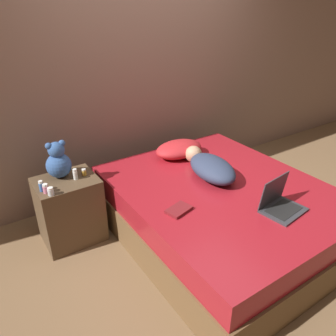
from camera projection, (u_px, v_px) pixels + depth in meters
name	position (u px, v px, depth m)	size (l,w,h in m)	color
ground_plane	(218.00, 234.00, 3.03)	(12.00, 12.00, 0.00)	brown
wall_back	(145.00, 68.00, 3.36)	(8.00, 0.06, 2.60)	#846656
bed	(220.00, 211.00, 2.91)	(1.62, 1.96, 0.51)	brown
nightstand	(70.00, 210.00, 2.85)	(0.50, 0.41, 0.60)	brown
pillow	(179.00, 149.00, 3.29)	(0.50, 0.34, 0.16)	red
person_lying	(210.00, 167.00, 2.92)	(0.41, 0.73, 0.18)	#2D3851
laptop	(280.00, 203.00, 2.46)	(0.35, 0.28, 0.25)	#333338
teddy_bear	(58.00, 162.00, 2.71)	(0.21, 0.21, 0.32)	#335693
bottle_white	(75.00, 174.00, 2.71)	(0.04, 0.04, 0.09)	white
bottle_amber	(84.00, 172.00, 2.77)	(0.04, 0.04, 0.06)	gold
bottle_blue	(41.00, 186.00, 2.54)	(0.03, 0.03, 0.09)	#3866B2
bottle_pink	(46.00, 189.00, 2.52)	(0.04, 0.04, 0.08)	pink
bottle_clear	(51.00, 191.00, 2.49)	(0.05, 0.05, 0.07)	silver
book	(179.00, 210.00, 2.46)	(0.22, 0.17, 0.02)	maroon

